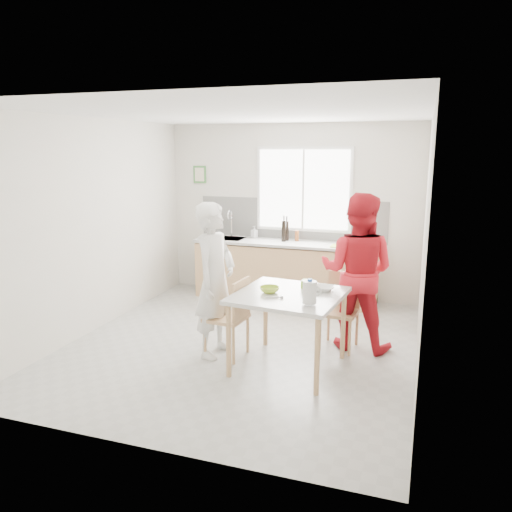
# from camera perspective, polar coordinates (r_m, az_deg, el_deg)

# --- Properties ---
(ground) EXTENTS (4.50, 4.50, 0.00)m
(ground) POSITION_cam_1_polar(r_m,az_deg,el_deg) (6.13, -1.56, -10.05)
(ground) COLOR #B7B7B2
(ground) RESTS_ON ground
(room_shell) EXTENTS (4.50, 4.50, 4.50)m
(room_shell) POSITION_cam_1_polar(r_m,az_deg,el_deg) (5.71, -1.65, 5.41)
(room_shell) COLOR silver
(room_shell) RESTS_ON ground
(window) EXTENTS (1.50, 0.06, 1.30)m
(window) POSITION_cam_1_polar(r_m,az_deg,el_deg) (7.78, 5.46, 7.57)
(window) COLOR white
(window) RESTS_ON room_shell
(backsplash) EXTENTS (3.00, 0.02, 0.65)m
(backsplash) POSITION_cam_1_polar(r_m,az_deg,el_deg) (7.89, 3.99, 4.19)
(backsplash) COLOR white
(backsplash) RESTS_ON room_shell
(picture_frame) EXTENTS (0.22, 0.03, 0.28)m
(picture_frame) POSITION_cam_1_polar(r_m,az_deg,el_deg) (8.34, -6.45, 9.24)
(picture_frame) COLOR #448A3F
(picture_frame) RESTS_ON room_shell
(kitchen_counter) EXTENTS (2.84, 0.64, 1.37)m
(kitchen_counter) POSITION_cam_1_polar(r_m,az_deg,el_deg) (7.77, 3.33, -1.99)
(kitchen_counter) COLOR tan
(kitchen_counter) RESTS_ON ground
(dining_table) EXTENTS (1.18, 1.18, 0.83)m
(dining_table) POSITION_cam_1_polar(r_m,az_deg,el_deg) (5.29, 3.76, -5.19)
(dining_table) COLOR silver
(dining_table) RESTS_ON ground
(chair_left) EXTENTS (0.46, 0.46, 0.91)m
(chair_left) POSITION_cam_1_polar(r_m,az_deg,el_deg) (5.63, -2.80, -6.67)
(chair_left) COLOR tan
(chair_left) RESTS_ON ground
(chair_far) EXTENTS (0.45, 0.45, 0.89)m
(chair_far) POSITION_cam_1_polar(r_m,az_deg,el_deg) (6.00, 9.68, -5.72)
(chair_far) COLOR tan
(chair_far) RESTS_ON ground
(person_white) EXTENTS (0.48, 0.68, 1.75)m
(person_white) POSITION_cam_1_polar(r_m,az_deg,el_deg) (5.61, -4.71, -2.76)
(person_white) COLOR white
(person_white) RESTS_ON ground
(person_red) EXTENTS (0.96, 0.79, 1.84)m
(person_red) POSITION_cam_1_polar(r_m,az_deg,el_deg) (5.91, 11.48, -1.78)
(person_red) COLOR red
(person_red) RESTS_ON ground
(bowl_green) EXTENTS (0.23, 0.23, 0.06)m
(bowl_green) POSITION_cam_1_polar(r_m,az_deg,el_deg) (5.28, 1.56, -3.86)
(bowl_green) COLOR #A5C92E
(bowl_green) RESTS_ON dining_table
(bowl_white) EXTENTS (0.24, 0.24, 0.05)m
(bowl_white) POSITION_cam_1_polar(r_m,az_deg,el_deg) (5.39, 7.72, -3.69)
(bowl_white) COLOR white
(bowl_white) RESTS_ON dining_table
(milk_jug) EXTENTS (0.19, 0.14, 0.24)m
(milk_jug) POSITION_cam_1_polar(r_m,az_deg,el_deg) (4.87, 6.19, -4.11)
(milk_jug) COLOR white
(milk_jug) RESTS_ON dining_table
(green_box) EXTENTS (0.11, 0.11, 0.09)m
(green_box) POSITION_cam_1_polar(r_m,az_deg,el_deg) (5.47, 5.81, -3.21)
(green_box) COLOR #85CA2E
(green_box) RESTS_ON dining_table
(spoon) EXTENTS (0.16, 0.05, 0.01)m
(spoon) POSITION_cam_1_polar(r_m,az_deg,el_deg) (5.09, 2.05, -4.74)
(spoon) COLOR #A5A5AA
(spoon) RESTS_ON dining_table
(cutting_board) EXTENTS (0.36, 0.26, 0.01)m
(cutting_board) POSITION_cam_1_polar(r_m,az_deg,el_deg) (7.36, 9.94, 1.09)
(cutting_board) COLOR #9FC02C
(cutting_board) RESTS_ON kitchen_counter
(wine_bottle_a) EXTENTS (0.07, 0.07, 0.32)m
(wine_bottle_a) POSITION_cam_1_polar(r_m,az_deg,el_deg) (7.67, 3.19, 2.87)
(wine_bottle_a) COLOR black
(wine_bottle_a) RESTS_ON kitchen_counter
(wine_bottle_b) EXTENTS (0.07, 0.07, 0.30)m
(wine_bottle_b) POSITION_cam_1_polar(r_m,az_deg,el_deg) (7.75, 3.53, 2.90)
(wine_bottle_b) COLOR black
(wine_bottle_b) RESTS_ON kitchen_counter
(jar_amber) EXTENTS (0.06, 0.06, 0.16)m
(jar_amber) POSITION_cam_1_polar(r_m,az_deg,el_deg) (7.72, 4.69, 2.32)
(jar_amber) COLOR #964C20
(jar_amber) RESTS_ON kitchen_counter
(soap_bottle) EXTENTS (0.11, 0.11, 0.19)m
(soap_bottle) POSITION_cam_1_polar(r_m,az_deg,el_deg) (7.98, -0.19, 2.77)
(soap_bottle) COLOR #999999
(soap_bottle) RESTS_ON kitchen_counter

